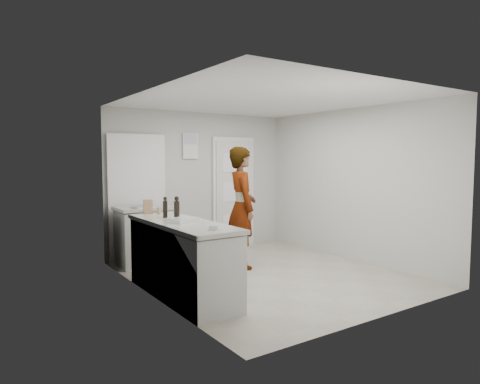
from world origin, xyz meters
TOP-DOWN VIEW (x-y plane):
  - ground at (0.00, 0.00)m, footprint 4.00×4.00m
  - room_shell at (-0.17, 1.95)m, footprint 4.00×4.00m
  - main_counter at (-1.45, -0.20)m, footprint 0.64×1.96m
  - side_counter at (-1.25, 1.55)m, footprint 0.84×0.61m
  - person at (-0.05, 0.58)m, footprint 0.64×0.79m
  - cake_mix_box at (-1.52, 0.70)m, footprint 0.13×0.07m
  - spice_jar at (-1.39, 0.62)m, footprint 0.06×0.06m
  - oil_cruet_a at (-1.39, 0.05)m, footprint 0.07×0.07m
  - oil_cruet_b at (-1.48, 0.22)m, footprint 0.06×0.06m
  - baking_dish at (-1.45, -0.26)m, footprint 0.34×0.28m
  - egg_bowl at (-1.43, -0.93)m, footprint 0.12×0.12m
  - papers at (-1.29, 1.46)m, footprint 0.25×0.32m

SIDE VIEW (x-z plane):
  - ground at x=0.00m, z-range 0.00..0.00m
  - main_counter at x=-1.45m, z-range -0.04..0.89m
  - side_counter at x=-1.25m, z-range -0.03..0.89m
  - person at x=-0.05m, z-range 0.00..1.86m
  - papers at x=-1.29m, z-range 0.93..0.93m
  - egg_bowl at x=-1.43m, z-range 0.93..0.97m
  - baking_dish at x=-1.45m, z-range 0.92..0.98m
  - spice_jar at x=-1.39m, z-range 0.93..1.01m
  - cake_mix_box at x=-1.52m, z-range 0.92..1.12m
  - room_shell at x=-0.17m, z-range -0.98..3.02m
  - oil_cruet_b at x=-1.48m, z-range 0.92..1.19m
  - oil_cruet_a at x=-1.39m, z-range 0.92..1.20m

